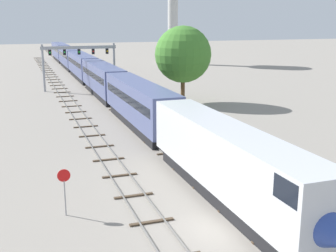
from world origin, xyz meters
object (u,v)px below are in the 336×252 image
Objects in this scene: stop_sign at (64,186)px; trackside_tree_left at (183,54)px; passenger_train at (90,71)px; signal_gantry at (79,56)px.

trackside_tree_left reaches higher than stop_sign.
passenger_train is at bearing 114.69° from trackside_tree_left.
passenger_train is 42.80× the size of stop_sign.
stop_sign is (-10.00, -50.71, -0.74)m from passenger_train.
trackside_tree_left is at bearing 57.72° from stop_sign.
stop_sign is 0.27× the size of trackside_tree_left.
stop_sign is at bearing -99.29° from signal_gantry.
passenger_train is 11.69× the size of trackside_tree_left.
passenger_train is 51.69m from stop_sign.
trackside_tree_left is (11.53, -16.86, 1.18)m from signal_gantry.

